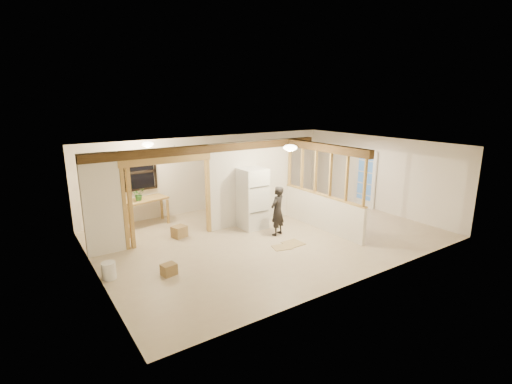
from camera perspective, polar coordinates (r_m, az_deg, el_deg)
floor at (r=10.45m, az=1.95°, el=-6.63°), size 9.00×6.50×0.01m
ceiling at (r=9.85m, az=2.07°, el=7.12°), size 9.00×6.50×0.01m
wall_back at (r=12.79m, az=-6.56°, el=3.01°), size 9.00×0.01×2.50m
wall_front at (r=7.79m, az=16.20°, el=-4.81°), size 9.00×0.01×2.50m
wall_left at (r=8.37m, az=-23.89°, el=-4.15°), size 0.01×6.50×2.50m
wall_right at (r=13.17m, az=18.10°, el=2.72°), size 0.01×6.50×2.50m
partition_left_stub at (r=9.58m, az=-22.58°, el=-1.80°), size 0.90×0.12×2.50m
partition_center at (r=11.15m, az=-0.77°, el=1.44°), size 2.80×0.12×2.50m
doorway_frame at (r=10.05m, az=-13.29°, el=-1.26°), size 2.46×0.14×2.20m
header_beam_back at (r=10.35m, az=-6.40°, el=6.72°), size 7.00×0.18×0.22m
header_beam_right at (r=10.58m, az=10.44°, el=6.74°), size 0.18×3.30×0.22m
pony_wall at (r=10.98m, az=10.00°, el=-3.03°), size 0.12×3.20×1.00m
stud_partition at (r=10.70m, az=10.27°, el=2.91°), size 0.14×3.20×1.32m
window_back at (r=11.72m, az=-17.78°, el=2.88°), size 1.12×0.10×1.10m
french_door at (r=13.40m, az=16.48°, el=1.94°), size 0.12×0.86×2.00m
ceiling_dome_main at (r=9.64m, az=5.28°, el=6.80°), size 0.36×0.36×0.16m
ceiling_dome_util at (r=10.78m, az=-16.31°, el=7.07°), size 0.32×0.32×0.14m
hanging_bulb at (r=10.33m, az=-12.35°, el=5.35°), size 0.07×0.07×0.07m
refrigerator at (r=10.78m, az=-0.53°, el=-0.99°), size 0.73×0.71×1.77m
woman at (r=10.26m, az=3.30°, el=-2.91°), size 0.60×0.50×1.39m
work_table at (r=11.65m, az=-16.57°, el=-2.90°), size 1.38×0.89×0.81m
potted_plant at (r=11.36m, az=-17.61°, el=-0.35°), size 0.41×0.38×0.36m
shop_vac at (r=10.59m, az=-22.01°, el=-5.79°), size 0.48×0.48×0.56m
bookshelf at (r=14.05m, az=3.35°, el=2.54°), size 0.88×0.29×1.76m
bucket at (r=8.57m, az=-21.70°, el=-11.18°), size 0.36×0.36×0.37m
box_util_a at (r=10.46m, az=-11.72°, el=-5.98°), size 0.44×0.41×0.31m
box_util_b at (r=10.86m, az=-19.41°, el=-5.80°), size 0.32×0.32×0.30m
box_front at (r=8.39m, az=-13.25°, el=-11.52°), size 0.34×0.30×0.25m
floor_panel_near at (r=9.90m, az=5.76°, el=-7.85°), size 0.49×0.49×0.02m
floor_panel_far at (r=9.62m, az=4.03°, el=-8.48°), size 0.56×0.49×0.02m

